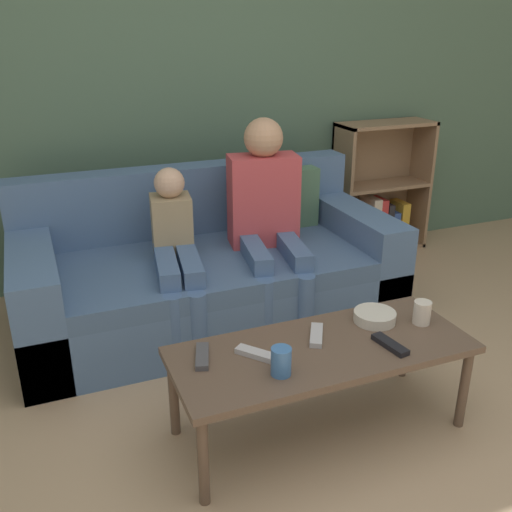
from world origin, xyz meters
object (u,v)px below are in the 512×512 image
at_px(tv_remote_3, 257,354).
at_px(bookshelf, 375,202).
at_px(tv_remote_0, 316,335).
at_px(snack_bowl, 375,317).
at_px(couch, 208,272).
at_px(cup_near, 281,361).
at_px(cup_far, 422,312).
at_px(tv_remote_2, 202,356).
at_px(coffee_table, 322,355).
at_px(person_adult, 267,208).
at_px(person_child, 176,250).
at_px(tv_remote_1, 390,345).

bearing_deg(tv_remote_3, bookshelf, 7.03).
height_order(tv_remote_0, snack_bowl, snack_bowl).
xyz_separation_m(couch, cup_near, (-0.12, -1.25, 0.18)).
bearing_deg(couch, cup_near, -95.45).
height_order(cup_far, snack_bowl, cup_far).
height_order(bookshelf, cup_near, bookshelf).
height_order(cup_near, snack_bowl, cup_near).
bearing_deg(couch, bookshelf, 21.25).
distance_m(tv_remote_0, tv_remote_2, 0.47).
xyz_separation_m(cup_near, cup_far, (0.71, 0.12, -0.00)).
relative_size(coffee_table, cup_far, 11.98).
relative_size(person_adult, tv_remote_3, 6.83).
bearing_deg(cup_far, snack_bowl, 153.47).
xyz_separation_m(couch, cup_far, (0.59, -1.13, 0.18)).
bearing_deg(coffee_table, person_child, 108.50).
bearing_deg(cup_far, cup_near, -170.10).
bearing_deg(person_child, person_adult, 16.19).
relative_size(tv_remote_0, snack_bowl, 0.96).
xyz_separation_m(couch, snack_bowl, (0.41, -1.04, 0.15)).
bearing_deg(tv_remote_3, person_adult, 26.15).
relative_size(couch, person_adult, 1.83).
distance_m(bookshelf, coffee_table, 2.19).
relative_size(person_adult, tv_remote_2, 6.29).
height_order(bookshelf, tv_remote_3, bookshelf).
distance_m(person_child, tv_remote_3, 0.96).
relative_size(bookshelf, tv_remote_1, 5.34).
xyz_separation_m(person_adult, tv_remote_2, (-0.67, -0.96, -0.23)).
height_order(tv_remote_1, tv_remote_2, same).
relative_size(cup_near, tv_remote_0, 0.62).
xyz_separation_m(couch, tv_remote_1, (0.35, -1.24, 0.14)).
relative_size(couch, tv_remote_1, 11.60).
distance_m(cup_far, tv_remote_3, 0.74).
bearing_deg(bookshelf, tv_remote_3, -134.06).
xyz_separation_m(bookshelf, tv_remote_3, (-1.63, -1.68, 0.05)).
bearing_deg(couch, snack_bowl, -68.35).
relative_size(tv_remote_2, snack_bowl, 0.99).
distance_m(person_child, tv_remote_0, 0.97).
bearing_deg(coffee_table, cup_far, 1.57).
relative_size(person_child, tv_remote_1, 5.04).
height_order(person_adult, tv_remote_3, person_adult).
xyz_separation_m(coffee_table, tv_remote_2, (-0.46, 0.09, 0.05)).
distance_m(couch, cup_near, 1.27).
bearing_deg(cup_far, couch, 117.50).
height_order(coffee_table, tv_remote_0, tv_remote_0).
bearing_deg(tv_remote_3, tv_remote_0, -30.65).
xyz_separation_m(person_child, snack_bowl, (0.63, -0.88, -0.08)).
distance_m(couch, person_child, 0.35).
bearing_deg(bookshelf, person_child, -156.59).
relative_size(couch, coffee_table, 1.70).
xyz_separation_m(person_child, cup_near, (0.10, -1.09, -0.05)).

